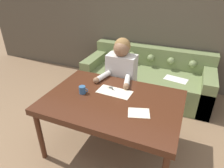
{
  "coord_description": "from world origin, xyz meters",
  "views": [
    {
      "loc": [
        0.62,
        -1.6,
        1.93
      ],
      "look_at": [
        -0.16,
        0.25,
        0.82
      ],
      "focal_mm": 32.0,
      "sensor_mm": 36.0,
      "label": 1
    }
  ],
  "objects_px": {
    "person": "(121,80)",
    "mug": "(82,90)",
    "couch": "(147,78)",
    "scissors": "(112,89)",
    "dining_table": "(112,104)"
  },
  "relations": [
    {
      "from": "dining_table",
      "to": "person",
      "type": "height_order",
      "value": "person"
    },
    {
      "from": "dining_table",
      "to": "couch",
      "type": "distance_m",
      "value": 1.54
    },
    {
      "from": "scissors",
      "to": "mug",
      "type": "height_order",
      "value": "mug"
    },
    {
      "from": "person",
      "to": "mug",
      "type": "distance_m",
      "value": 0.71
    },
    {
      "from": "couch",
      "to": "scissors",
      "type": "xyz_separation_m",
      "value": [
        -0.14,
        -1.29,
        0.44
      ]
    },
    {
      "from": "couch",
      "to": "mug",
      "type": "height_order",
      "value": "mug"
    },
    {
      "from": "scissors",
      "to": "mug",
      "type": "distance_m",
      "value": 0.36
    },
    {
      "from": "person",
      "to": "scissors",
      "type": "relative_size",
      "value": 6.09
    },
    {
      "from": "dining_table",
      "to": "mug",
      "type": "height_order",
      "value": "mug"
    },
    {
      "from": "person",
      "to": "mug",
      "type": "relative_size",
      "value": 10.79
    },
    {
      "from": "dining_table",
      "to": "couch",
      "type": "xyz_separation_m",
      "value": [
        0.05,
        1.49,
        -0.37
      ]
    },
    {
      "from": "couch",
      "to": "person",
      "type": "bearing_deg",
      "value": -102.44
    },
    {
      "from": "mug",
      "to": "dining_table",
      "type": "bearing_deg",
      "value": 2.01
    },
    {
      "from": "dining_table",
      "to": "scissors",
      "type": "height_order",
      "value": "scissors"
    },
    {
      "from": "couch",
      "to": "person",
      "type": "distance_m",
      "value": 0.94
    }
  ]
}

